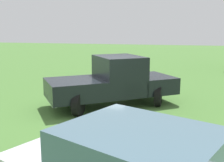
{
  "coord_description": "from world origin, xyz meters",
  "views": [
    {
      "loc": [
        -8.69,
        -2.92,
        2.77
      ],
      "look_at": [
        0.81,
        -0.38,
        0.9
      ],
      "focal_mm": 44.33,
      "sensor_mm": 36.0,
      "label": 1
    }
  ],
  "objects": [
    {
      "name": "ground_plane",
      "position": [
        0.0,
        0.0,
        0.0
      ],
      "size": [
        80.0,
        80.0,
        0.0
      ],
      "primitive_type": "plane",
      "color": "#477533"
    },
    {
      "name": "pickup_truck",
      "position": [
        0.88,
        -0.48,
        0.92
      ],
      "size": [
        4.28,
        4.81,
        1.8
      ],
      "rotation": [
        0.0,
        0.0,
        2.22
      ],
      "color": "black",
      "rests_on": "ground_plane"
    }
  ]
}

